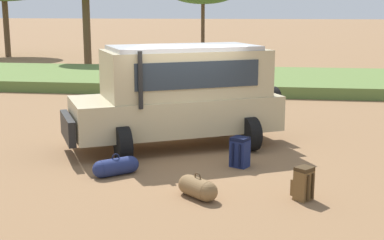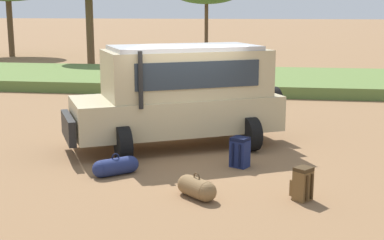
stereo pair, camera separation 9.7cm
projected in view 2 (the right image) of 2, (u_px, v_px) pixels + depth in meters
name	position (u px, v px, depth m)	size (l,w,h in m)	color
ground_plane	(189.00, 155.00, 12.25)	(320.00, 320.00, 0.00)	olive
grass_bank	(231.00, 80.00, 23.53)	(120.00, 7.00, 0.44)	#5B7538
safari_vehicle	(181.00, 94.00, 12.83)	(5.33, 3.97, 2.44)	tan
backpack_beside_front_wheel	(240.00, 152.00, 11.30)	(0.45, 0.47, 0.64)	navy
backpack_cluster_center	(302.00, 184.00, 9.33)	(0.42, 0.41, 0.60)	brown
duffel_bag_low_black_case	(116.00, 166.00, 10.76)	(0.83, 0.76, 0.45)	navy
duffel_bag_soft_canvas	(197.00, 188.00, 9.46)	(0.76, 0.71, 0.47)	brown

